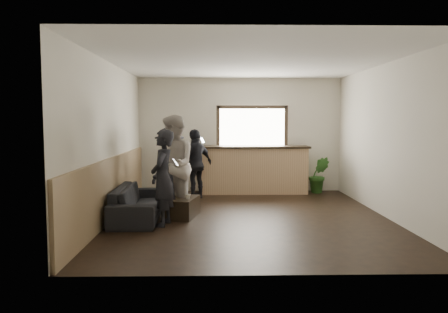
{
  "coord_description": "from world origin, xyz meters",
  "views": [
    {
      "loc": [
        -0.62,
        -7.84,
        1.76
      ],
      "look_at": [
        -0.45,
        0.4,
        1.08
      ],
      "focal_mm": 35.0,
      "sensor_mm": 36.0,
      "label": 1
    }
  ],
  "objects_px": {
    "cup_b": "(188,197)",
    "person_b": "(173,166)",
    "sofa": "(138,202)",
    "cup_a": "(178,194)",
    "bar_counter": "(253,167)",
    "person_d": "(196,164)",
    "person_a": "(163,178)",
    "person_c": "(170,167)",
    "potted_plant": "(319,175)",
    "coffee_table": "(183,207)"
  },
  "relations": [
    {
      "from": "cup_b",
      "to": "person_c",
      "type": "relative_size",
      "value": 0.06
    },
    {
      "from": "coffee_table",
      "to": "person_c",
      "type": "bearing_deg",
      "value": 108.3
    },
    {
      "from": "potted_plant",
      "to": "person_c",
      "type": "relative_size",
      "value": 0.54
    },
    {
      "from": "cup_a",
      "to": "person_d",
      "type": "distance_m",
      "value": 1.79
    },
    {
      "from": "potted_plant",
      "to": "person_c",
      "type": "height_order",
      "value": "person_c"
    },
    {
      "from": "cup_b",
      "to": "person_d",
      "type": "height_order",
      "value": "person_d"
    },
    {
      "from": "person_c",
      "to": "cup_b",
      "type": "bearing_deg",
      "value": 49.71
    },
    {
      "from": "cup_b",
      "to": "person_a",
      "type": "distance_m",
      "value": 0.75
    },
    {
      "from": "person_d",
      "to": "person_b",
      "type": "bearing_deg",
      "value": 34.37
    },
    {
      "from": "potted_plant",
      "to": "person_d",
      "type": "bearing_deg",
      "value": -166.9
    },
    {
      "from": "person_d",
      "to": "person_c",
      "type": "bearing_deg",
      "value": 14.26
    },
    {
      "from": "cup_a",
      "to": "person_b",
      "type": "xyz_separation_m",
      "value": [
        -0.08,
        -0.08,
        0.54
      ]
    },
    {
      "from": "sofa",
      "to": "potted_plant",
      "type": "distance_m",
      "value": 4.75
    },
    {
      "from": "person_a",
      "to": "person_b",
      "type": "distance_m",
      "value": 0.75
    },
    {
      "from": "bar_counter",
      "to": "cup_b",
      "type": "distance_m",
      "value": 3.13
    },
    {
      "from": "sofa",
      "to": "cup_b",
      "type": "distance_m",
      "value": 0.9
    },
    {
      "from": "coffee_table",
      "to": "person_a",
      "type": "distance_m",
      "value": 0.94
    },
    {
      "from": "bar_counter",
      "to": "cup_a",
      "type": "relative_size",
      "value": 23.34
    },
    {
      "from": "person_a",
      "to": "coffee_table",
      "type": "bearing_deg",
      "value": 163.48
    },
    {
      "from": "cup_b",
      "to": "person_c",
      "type": "distance_m",
      "value": 1.35
    },
    {
      "from": "coffee_table",
      "to": "person_d",
      "type": "relative_size",
      "value": 0.51
    },
    {
      "from": "sofa",
      "to": "coffee_table",
      "type": "xyz_separation_m",
      "value": [
        0.8,
        0.11,
        -0.11
      ]
    },
    {
      "from": "cup_b",
      "to": "person_b",
      "type": "bearing_deg",
      "value": 139.8
    },
    {
      "from": "cup_b",
      "to": "potted_plant",
      "type": "distance_m",
      "value": 4.07
    },
    {
      "from": "person_d",
      "to": "coffee_table",
      "type": "bearing_deg",
      "value": 40.37
    },
    {
      "from": "person_a",
      "to": "cup_b",
      "type": "bearing_deg",
      "value": 150.03
    },
    {
      "from": "cup_b",
      "to": "person_d",
      "type": "xyz_separation_m",
      "value": [
        0.05,
        2.05,
        0.39
      ]
    },
    {
      "from": "cup_a",
      "to": "coffee_table",
      "type": "bearing_deg",
      "value": -57.71
    },
    {
      "from": "coffee_table",
      "to": "person_a",
      "type": "height_order",
      "value": "person_a"
    },
    {
      "from": "bar_counter",
      "to": "coffee_table",
      "type": "xyz_separation_m",
      "value": [
        -1.5,
        -2.64,
        -0.46
      ]
    },
    {
      "from": "person_b",
      "to": "person_c",
      "type": "height_order",
      "value": "person_b"
    },
    {
      "from": "bar_counter",
      "to": "potted_plant",
      "type": "height_order",
      "value": "bar_counter"
    },
    {
      "from": "potted_plant",
      "to": "person_a",
      "type": "distance_m",
      "value": 4.71
    },
    {
      "from": "cup_a",
      "to": "person_c",
      "type": "distance_m",
      "value": 1.0
    },
    {
      "from": "bar_counter",
      "to": "coffee_table",
      "type": "bearing_deg",
      "value": -119.6
    },
    {
      "from": "person_b",
      "to": "person_d",
      "type": "relative_size",
      "value": 1.19
    },
    {
      "from": "sofa",
      "to": "coffee_table",
      "type": "distance_m",
      "value": 0.82
    },
    {
      "from": "person_a",
      "to": "person_b",
      "type": "height_order",
      "value": "person_b"
    },
    {
      "from": "cup_a",
      "to": "sofa",
      "type": "bearing_deg",
      "value": -157.65
    },
    {
      "from": "sofa",
      "to": "cup_a",
      "type": "bearing_deg",
      "value": -69.01
    },
    {
      "from": "bar_counter",
      "to": "person_d",
      "type": "distance_m",
      "value": 1.54
    },
    {
      "from": "sofa",
      "to": "person_d",
      "type": "height_order",
      "value": "person_d"
    },
    {
      "from": "bar_counter",
      "to": "potted_plant",
      "type": "relative_size",
      "value": 3.06
    },
    {
      "from": "person_c",
      "to": "person_d",
      "type": "relative_size",
      "value": 1.03
    },
    {
      "from": "potted_plant",
      "to": "cup_a",
      "type": "bearing_deg",
      "value": -143.1
    },
    {
      "from": "person_c",
      "to": "coffee_table",
      "type": "bearing_deg",
      "value": 47.73
    },
    {
      "from": "sofa",
      "to": "cup_a",
      "type": "distance_m",
      "value": 0.75
    },
    {
      "from": "person_d",
      "to": "cup_a",
      "type": "bearing_deg",
      "value": 36.33
    },
    {
      "from": "bar_counter",
      "to": "person_d",
      "type": "height_order",
      "value": "bar_counter"
    },
    {
      "from": "sofa",
      "to": "person_a",
      "type": "xyz_separation_m",
      "value": [
        0.51,
        -0.53,
        0.52
      ]
    }
  ]
}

